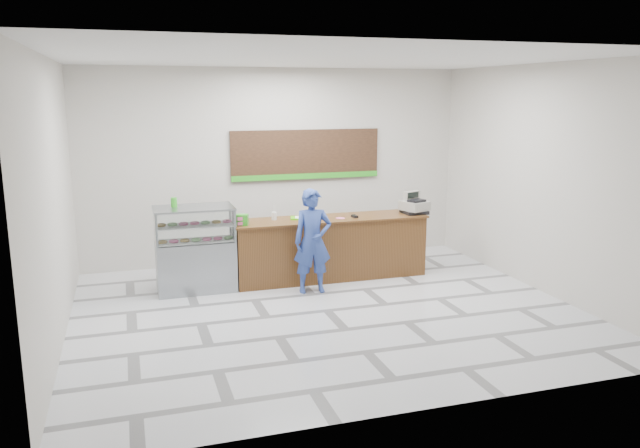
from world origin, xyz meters
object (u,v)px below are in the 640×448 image
object	(u,v)px
cash_register	(414,205)
customer	(313,241)
display_case	(195,248)
sales_counter	(330,248)
serving_tray	(302,218)

from	to	relation	value
cash_register	customer	xyz separation A→B (m)	(-1.99, -0.58, -0.36)
cash_register	display_case	bearing A→B (deg)	158.97
sales_counter	display_case	bearing A→B (deg)	-179.99
customer	display_case	bearing A→B (deg)	164.39
sales_counter	customer	size ratio (longest dim) A/B	2.01
sales_counter	customer	distance (m)	0.86
sales_counter	display_case	xyz separation A→B (m)	(-2.22, -0.00, 0.16)
cash_register	serving_tray	world-z (taller)	cash_register
display_case	customer	distance (m)	1.85
serving_tray	customer	xyz separation A→B (m)	(-0.03, -0.71, -0.23)
cash_register	customer	size ratio (longest dim) A/B	0.32
display_case	serving_tray	xyz separation A→B (m)	(1.76, 0.08, 0.36)
cash_register	customer	bearing A→B (deg)	176.01
display_case	customer	bearing A→B (deg)	-20.15
serving_tray	display_case	bearing A→B (deg)	-162.74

